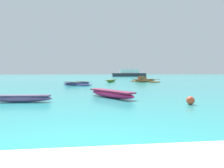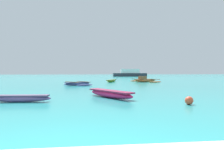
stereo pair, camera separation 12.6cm
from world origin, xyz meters
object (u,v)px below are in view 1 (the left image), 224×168
moored_boat_2 (20,98)px  mooring_buoy_0 (190,100)px  moored_boat_4 (111,94)px  distant_ferry (129,73)px  moored_boat_1 (77,84)px  moored_boat_3 (111,81)px  moored_boat_0 (144,80)px

moored_boat_2 → mooring_buoy_0: bearing=-8.5°
moored_boat_4 → mooring_buoy_0: moored_boat_4 is taller
moored_boat_2 → distant_ferry: bearing=76.5°
moored_boat_1 → moored_boat_4: (2.56, -11.25, 0.04)m
moored_boat_4 → distant_ferry: size_ratio=0.32×
moored_boat_3 → mooring_buoy_0: size_ratio=10.16×
moored_boat_2 → moored_boat_3: bearing=74.2°
moored_boat_4 → distant_ferry: (12.38, 54.70, 0.77)m
distant_ferry → moored_boat_1: bearing=-109.0°
moored_boat_2 → moored_boat_0: bearing=61.5°
moored_boat_1 → distant_ferry: distant_ferry is taller
moored_boat_3 → mooring_buoy_0: bearing=-153.9°
moored_boat_0 → distant_ferry: distant_ferry is taller
moored_boat_1 → mooring_buoy_0: 15.39m
mooring_buoy_0 → moored_boat_0: bearing=79.8°
moored_boat_1 → moored_boat_2: 12.65m
moored_boat_0 → moored_boat_3: 5.04m
moored_boat_0 → moored_boat_2: 22.36m
moored_boat_3 → moored_boat_4: size_ratio=1.06×
moored_boat_0 → moored_boat_3: size_ratio=1.32×
moored_boat_3 → distant_ferry: bearing=6.9°
mooring_buoy_0 → distant_ferry: (8.99, 57.65, 0.82)m
moored_boat_4 → moored_boat_0: bearing=126.7°
moored_boat_4 → moored_boat_1: bearing=161.3°
moored_boat_2 → mooring_buoy_0: size_ratio=8.31×
moored_boat_2 → mooring_buoy_0: 8.31m
moored_boat_0 → moored_boat_3: moored_boat_0 is taller
moored_boat_4 → distant_ferry: 56.09m
moored_boat_2 → moored_boat_3: size_ratio=0.82×
mooring_buoy_0 → moored_boat_4: bearing=139.0°
moored_boat_4 → moored_boat_2: bearing=-107.2°
moored_boat_0 → moored_boat_1: (-9.67, -6.50, -0.09)m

